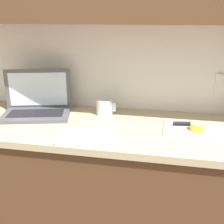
% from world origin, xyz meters
% --- Properties ---
extents(counter_unit, '(2.47, 0.58, 0.91)m').
position_xyz_m(counter_unit, '(-0.02, 0.00, 0.46)').
color(counter_unit, brown).
rests_on(counter_unit, ground_plane).
extents(laptop, '(0.43, 0.33, 0.25)m').
position_xyz_m(laptop, '(-0.34, 0.10, 0.97)').
color(laptop, '#515156').
rests_on(laptop, counter_unit).
extents(cutting_board, '(0.31, 0.22, 0.01)m').
position_xyz_m(cutting_board, '(0.54, 0.02, 0.91)').
color(cutting_board, silver).
rests_on(cutting_board, counter_unit).
extents(knife, '(0.26, 0.06, 0.02)m').
position_xyz_m(knife, '(0.52, 0.06, 0.93)').
color(knife, silver).
rests_on(knife, cutting_board).
extents(lemon_half_cut, '(0.07, 0.07, 0.04)m').
position_xyz_m(lemon_half_cut, '(0.55, -0.00, 0.94)').
color(lemon_half_cut, yellow).
rests_on(lemon_half_cut, cutting_board).
extents(measuring_cup, '(0.12, 0.10, 0.09)m').
position_xyz_m(measuring_cup, '(0.04, 0.16, 0.95)').
color(measuring_cup, silver).
rests_on(measuring_cup, counter_unit).
extents(dish_towel, '(0.24, 0.18, 0.02)m').
position_xyz_m(dish_towel, '(0.02, -0.20, 0.92)').
color(dish_towel, white).
rests_on(dish_towel, counter_unit).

